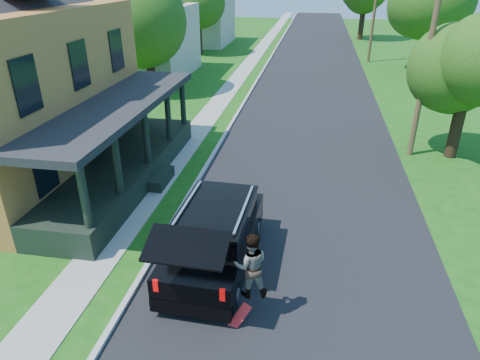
% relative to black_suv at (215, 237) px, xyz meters
% --- Properties ---
extents(ground, '(140.00, 140.00, 0.00)m').
position_rel_black_suv_xyz_m(ground, '(2.24, -1.50, -0.89)').
color(ground, '#145110').
rests_on(ground, ground).
extents(street, '(8.00, 120.00, 0.02)m').
position_rel_black_suv_xyz_m(street, '(2.24, 18.50, -0.89)').
color(street, black).
rests_on(street, ground).
extents(curb, '(0.15, 120.00, 0.12)m').
position_rel_black_suv_xyz_m(curb, '(-1.81, 18.50, -0.89)').
color(curb, '#AAABA5').
rests_on(curb, ground).
extents(sidewalk, '(1.30, 120.00, 0.03)m').
position_rel_black_suv_xyz_m(sidewalk, '(-3.36, 18.50, -0.89)').
color(sidewalk, '#9D9E96').
rests_on(sidewalk, ground).
extents(front_walk, '(6.50, 1.20, 0.03)m').
position_rel_black_suv_xyz_m(front_walk, '(-7.26, 4.50, -0.89)').
color(front_walk, '#9D9E96').
rests_on(front_walk, ground).
extents(neighbor_house_mid, '(12.78, 12.78, 8.30)m').
position_rel_black_suv_xyz_m(neighbor_house_mid, '(-11.26, 22.50, 3.30)').
color(neighbor_house_mid, beige).
rests_on(neighbor_house_mid, ground).
extents(neighbor_house_far, '(12.78, 12.78, 8.30)m').
position_rel_black_suv_xyz_m(neighbor_house_far, '(-11.26, 38.50, 3.30)').
color(neighbor_house_far, beige).
rests_on(neighbor_house_far, ground).
extents(black_suv, '(2.06, 5.06, 2.33)m').
position_rel_black_suv_xyz_m(black_suv, '(0.00, 0.00, 0.00)').
color(black_suv, black).
rests_on(black_suv, ground).
extents(skateboarder, '(0.90, 0.77, 1.61)m').
position_rel_black_suv_xyz_m(skateboarder, '(1.24, -1.73, 0.54)').
color(skateboarder, black).
rests_on(skateboarder, ground).
extents(skateboard, '(0.60, 0.21, 0.83)m').
position_rel_black_suv_xyz_m(skateboard, '(1.04, -2.17, -0.66)').
color(skateboard, red).
rests_on(skateboard, ground).
extents(tree_left_mid, '(6.39, 6.45, 8.26)m').
position_rel_black_suv_xyz_m(tree_left_mid, '(-8.29, 17.51, 4.30)').
color(tree_left_mid, black).
rests_on(tree_left_mid, ground).
extents(tree_right_near, '(4.79, 5.00, 6.09)m').
position_rel_black_suv_xyz_m(tree_right_near, '(8.41, 9.28, 3.06)').
color(tree_right_near, black).
rests_on(tree_right_near, ground).
extents(utility_pole_near, '(1.46, 0.25, 9.05)m').
position_rel_black_suv_xyz_m(utility_pole_near, '(6.74, 9.18, 3.77)').
color(utility_pole_near, '#513925').
rests_on(utility_pole_near, ground).
extents(utility_pole_far, '(1.50, 0.44, 7.66)m').
position_rel_black_suv_xyz_m(utility_pole_far, '(6.92, 30.81, 3.07)').
color(utility_pole_far, '#513925').
rests_on(utility_pole_far, ground).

